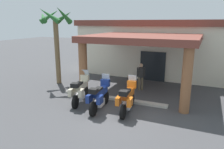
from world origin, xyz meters
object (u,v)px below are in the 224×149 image
(motorcycle_cream, at_px, (80,90))
(motorcycle_orange, at_px, (128,98))
(motorcycle_blue, at_px, (100,96))
(palm_tree_roadside, at_px, (55,28))
(pedestrian, at_px, (141,75))
(motel_building, at_px, (161,47))

(motorcycle_cream, height_order, motorcycle_orange, same)
(motorcycle_cream, distance_m, motorcycle_blue, 1.39)
(motorcycle_cream, bearing_deg, palm_tree_roadside, 40.65)
(motorcycle_orange, height_order, palm_tree_roadside, palm_tree_roadside)
(pedestrian, bearing_deg, motorcycle_blue, 133.03)
(motorcycle_blue, xyz_separation_m, motorcycle_orange, (1.33, 0.26, 0.00))
(motorcycle_cream, bearing_deg, motorcycle_blue, -119.11)
(motel_building, height_order, motorcycle_orange, motel_building)
(motorcycle_cream, xyz_separation_m, palm_tree_roadside, (-3.40, 2.58, 3.06))
(motorcycle_cream, relative_size, pedestrian, 1.30)
(motel_building, relative_size, palm_tree_roadside, 2.52)
(motorcycle_orange, xyz_separation_m, pedestrian, (-0.38, 3.50, 0.28))
(motorcycle_cream, bearing_deg, pedestrian, -46.33)
(motorcycle_cream, xyz_separation_m, motorcycle_blue, (1.33, -0.40, 0.00))
(motel_building, xyz_separation_m, motorcycle_cream, (-2.45, -8.41, -1.50))
(motorcycle_blue, height_order, palm_tree_roadside, palm_tree_roadside)
(motorcycle_blue, relative_size, motorcycle_orange, 1.00)
(motel_building, distance_m, pedestrian, 5.21)
(motel_building, bearing_deg, motorcycle_orange, -87.91)
(motorcycle_cream, height_order, palm_tree_roadside, palm_tree_roadside)
(motorcycle_orange, bearing_deg, motorcycle_blue, 96.39)
(motel_building, relative_size, motorcycle_blue, 5.89)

